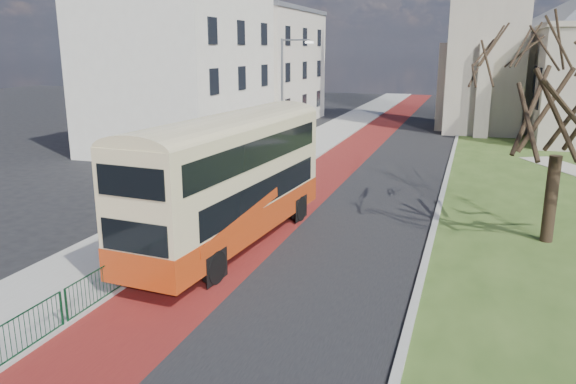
% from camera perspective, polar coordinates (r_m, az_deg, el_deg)
% --- Properties ---
extents(ground, '(160.00, 160.00, 0.00)m').
position_cam_1_polar(ground, '(19.64, -5.21, -8.14)').
color(ground, black).
rests_on(ground, ground).
extents(road_carriageway, '(9.00, 120.00, 0.01)m').
position_cam_1_polar(road_carriageway, '(37.81, 9.06, 2.76)').
color(road_carriageway, black).
rests_on(road_carriageway, ground).
extents(bus_lane, '(3.40, 120.00, 0.01)m').
position_cam_1_polar(bus_lane, '(38.32, 5.07, 3.04)').
color(bus_lane, '#591414').
rests_on(bus_lane, ground).
extents(pavement_west, '(4.00, 120.00, 0.12)m').
position_cam_1_polar(pavement_west, '(39.33, -0.33, 3.47)').
color(pavement_west, gray).
rests_on(pavement_west, ground).
extents(kerb_west, '(0.25, 120.00, 0.13)m').
position_cam_1_polar(kerb_west, '(38.75, 2.48, 3.30)').
color(kerb_west, '#999993').
rests_on(kerb_west, ground).
extents(kerb_east, '(0.25, 80.00, 0.13)m').
position_cam_1_polar(kerb_east, '(39.32, 16.18, 2.90)').
color(kerb_east, '#999993').
rests_on(kerb_east, ground).
extents(pedestrian_railing, '(0.07, 24.00, 1.12)m').
position_cam_1_polar(pedestrian_railing, '(24.05, -7.92, -2.56)').
color(pedestrian_railing, '#0C381D').
rests_on(pedestrian_railing, ground).
extents(street_block_near, '(10.30, 14.30, 13.00)m').
position_cam_1_polar(street_block_near, '(44.11, -10.91, 12.84)').
color(street_block_near, beige).
rests_on(street_block_near, ground).
extents(street_block_far, '(10.30, 16.30, 11.50)m').
position_cam_1_polar(street_block_far, '(58.64, -3.12, 12.66)').
color(street_block_far, beige).
rests_on(street_block_far, ground).
extents(streetlamp, '(2.13, 0.18, 8.00)m').
position_cam_1_polar(streetlamp, '(36.63, -0.37, 9.82)').
color(streetlamp, gray).
rests_on(streetlamp, pavement_west).
extents(bus, '(3.63, 11.95, 4.92)m').
position_cam_1_polar(bus, '(21.56, -5.87, 1.73)').
color(bus, '#AB340F').
rests_on(bus, ground).
extents(winter_tree_near, '(7.81, 7.81, 8.93)m').
position_cam_1_polar(winter_tree_near, '(23.63, 26.30, 9.82)').
color(winter_tree_near, black).
rests_on(winter_tree_near, grass_green).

